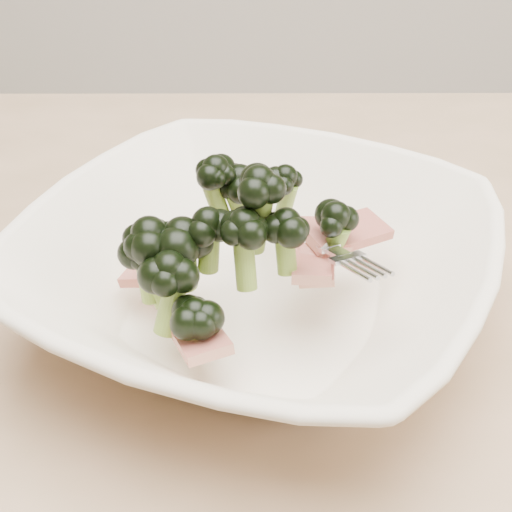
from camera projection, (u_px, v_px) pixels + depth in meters
name	position (u px, v px, depth m)	size (l,w,h in m)	color
dining_table	(341.00, 393.00, 0.58)	(1.20, 0.80, 0.75)	tan
broccoli_dish	(253.00, 267.00, 0.49)	(0.42, 0.42, 0.13)	white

